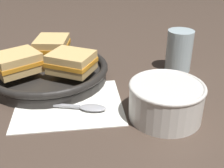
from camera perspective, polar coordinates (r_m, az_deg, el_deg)
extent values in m
plane|color=#47382D|center=(0.64, -0.61, -3.36)|extent=(4.00, 4.00, 0.00)
cube|color=white|center=(0.63, -8.73, -3.90)|extent=(0.26, 0.24, 0.00)
cylinder|color=silver|center=(0.57, 10.87, -3.47)|extent=(0.15, 0.15, 0.07)
cylinder|color=#DB5B1E|center=(0.56, 11.08, -1.42)|extent=(0.13, 0.13, 0.01)
torus|color=silver|center=(0.56, 11.18, -0.43)|extent=(0.15, 0.15, 0.01)
cube|color=#9E9EA3|center=(0.62, -12.04, -4.18)|extent=(0.11, 0.06, 0.01)
ellipsoid|color=#9E9EA3|center=(0.60, -3.91, -4.84)|extent=(0.06, 0.05, 0.01)
cylinder|color=black|center=(0.74, -12.61, 1.72)|extent=(0.29, 0.29, 0.02)
torus|color=black|center=(0.73, -12.77, 3.20)|extent=(0.30, 0.30, 0.02)
cube|color=#DBB26B|center=(0.71, -18.58, 3.14)|extent=(0.12, 0.11, 0.02)
cube|color=orange|center=(0.70, -18.75, 4.18)|extent=(0.13, 0.12, 0.01)
cube|color=#DBB26B|center=(0.70, -18.92, 5.23)|extent=(0.12, 0.11, 0.02)
cube|color=#DBB26B|center=(0.68, -8.15, 3.37)|extent=(0.13, 0.13, 0.02)
cube|color=orange|center=(0.68, -8.23, 4.45)|extent=(0.13, 0.13, 0.01)
cube|color=#DBB26B|center=(0.67, -8.31, 5.55)|extent=(0.13, 0.13, 0.02)
cube|color=#DBB26B|center=(0.79, -11.95, 6.61)|extent=(0.11, 0.12, 0.02)
cube|color=orange|center=(0.79, -12.05, 7.56)|extent=(0.11, 0.12, 0.01)
cube|color=#DBB26B|center=(0.79, -12.15, 8.52)|extent=(0.11, 0.12, 0.02)
cylinder|color=silver|center=(0.79, 13.47, 6.60)|extent=(0.07, 0.07, 0.11)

